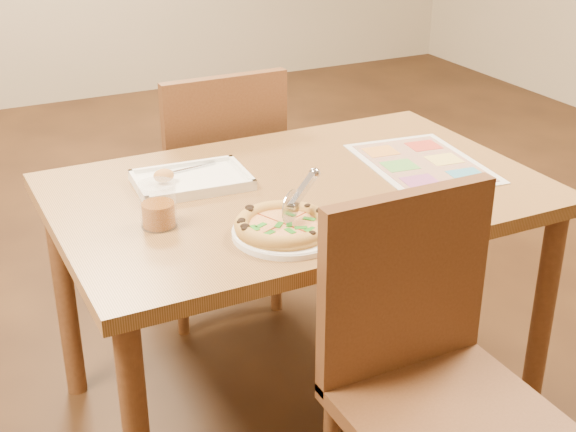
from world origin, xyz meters
name	(u,v)px	position (x,y,z in m)	size (l,w,h in m)	color
dining_table	(298,215)	(0.00, 0.00, 0.63)	(1.30, 0.85, 0.72)	olive
chair_near	(425,348)	(0.00, -0.60, 0.57)	(0.42, 0.42, 0.47)	brown
chair_far	(217,166)	(0.00, 0.60, 0.57)	(0.42, 0.42, 0.47)	brown
plate	(288,232)	(-0.16, -0.25, 0.73)	(0.27, 0.27, 0.01)	white
pizza	(283,225)	(-0.17, -0.25, 0.75)	(0.23, 0.23, 0.04)	gold
pizza_cutter	(299,195)	(-0.12, -0.23, 0.81)	(0.14, 0.10, 0.09)	silver
appetizer_tray	(190,181)	(-0.26, 0.14, 0.73)	(0.32, 0.23, 0.06)	white
glass_tumbler	(158,208)	(-0.41, -0.07, 0.77)	(0.09, 0.09, 0.11)	#7E3C09
menu	(422,163)	(0.40, -0.01, 0.72)	(0.31, 0.43, 0.01)	silver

